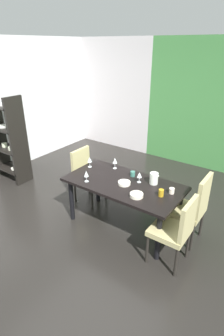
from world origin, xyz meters
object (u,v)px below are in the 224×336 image
object	(u,v)px
chair_left_far	(86,172)
chair_right_far	(193,206)
dining_table	(123,188)
cup_north	(161,193)
wine_glass_corner	(86,174)
cup_east	(133,174)
chair_right_near	(176,228)
wine_glass_right	(115,161)
display_shelf	(7,138)
serving_bowl_south	(137,195)
serving_bowl_rear	(124,183)
wine_glass_west	(90,160)
pitcher_left	(154,178)
wine_glass_center	(139,175)
cup_near_window	(172,191)

from	to	relation	value
chair_left_far	chair_right_far	distance (m)	1.86
dining_table	cup_north	world-z (taller)	cup_north
wine_glass_corner	cup_east	xyz separation A→B (m)	(0.45, 0.52, -0.08)
chair_left_far	wine_glass_corner	distance (m)	0.79
chair_right_near	wine_glass_right	xyz separation A→B (m)	(-1.29, 0.57, 0.34)
display_shelf	serving_bowl_south	size ratio (longest dim) A/B	9.75
chair_right_near	serving_bowl_rear	distance (m)	0.94
chair_right_near	wine_glass_west	xyz separation A→B (m)	(-1.65, 0.38, 0.33)
wine_glass_right	pitcher_left	size ratio (longest dim) A/B	1.07
chair_right_near	wine_glass_corner	size ratio (longest dim) A/B	5.70
chair_right_far	serving_bowl_south	size ratio (longest dim) A/B	5.89
chair_right_far	wine_glass_center	xyz separation A→B (m)	(-0.76, -0.13, 0.30)
chair_right_near	wine_glass_corner	xyz separation A→B (m)	(-1.37, -0.02, 0.33)
wine_glass_corner	serving_bowl_south	distance (m)	0.80
wine_glass_center	wine_glass_corner	xyz separation A→B (m)	(-0.62, -0.41, 0.01)
chair_left_far	cup_north	size ratio (longest dim) A/B	9.62
display_shelf	serving_bowl_south	bearing A→B (deg)	-4.45
cup_near_window	cup_east	distance (m)	0.68
dining_table	cup_north	xyz separation A→B (m)	(0.59, -0.03, 0.14)
wine_glass_center	wine_glass_corner	world-z (taller)	wine_glass_corner
dining_table	chair_left_far	world-z (taller)	chair_left_far
wine_glass_right	wine_glass_west	bearing A→B (deg)	-152.30
serving_bowl_south	dining_table	bearing A→B (deg)	147.06
dining_table	serving_bowl_south	bearing A→B (deg)	-32.94
wine_glass_corner	wine_glass_center	bearing A→B (deg)	33.65
serving_bowl_rear	cup_east	distance (m)	0.28
cup_near_window	pitcher_left	size ratio (longest dim) A/B	0.46
wine_glass_center	serving_bowl_rear	bearing A→B (deg)	-128.08
chair_left_far	serving_bowl_south	distance (m)	1.38
dining_table	pitcher_left	size ratio (longest dim) A/B	10.03
wine_glass_west	cup_north	bearing A→B (deg)	-6.54
dining_table	cup_north	bearing A→B (deg)	-2.77
serving_bowl_rear	chair_left_far	bearing A→B (deg)	162.46
wine_glass_center	wine_glass_right	size ratio (longest dim) A/B	0.88
wine_glass_west	pitcher_left	bearing A→B (deg)	4.95
chair_right_near	cup_north	bearing A→B (deg)	55.00
wine_glass_center	wine_glass_corner	distance (m)	0.75
wine_glass_center	wine_glass_west	distance (m)	0.90
chair_right_near	wine_glass_center	distance (m)	0.91
wine_glass_west	cup_near_window	world-z (taller)	wine_glass_west
cup_north	cup_east	bearing A→B (deg)	155.35
wine_glass_center	wine_glass_right	bearing A→B (deg)	162.03
wine_glass_center	cup_east	xyz separation A→B (m)	(-0.17, 0.11, -0.07)
dining_table	serving_bowl_south	world-z (taller)	serving_bowl_south
serving_bowl_rear	chair_right_near	bearing A→B (deg)	-14.04
wine_glass_corner	cup_north	xyz separation A→B (m)	(1.04, 0.25, -0.07)
display_shelf	pitcher_left	bearing A→B (deg)	3.74
cup_near_window	cup_north	xyz separation A→B (m)	(-0.08, -0.14, 0.01)
cup_east	wine_glass_west	bearing A→B (deg)	-170.61
chair_left_far	cup_near_window	distance (m)	1.62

